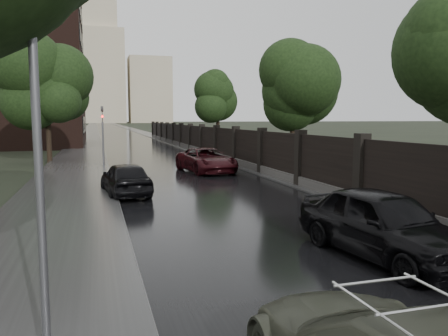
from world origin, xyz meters
The scene contains 13 objects.
road centered at (0.00, 190.00, 0.01)m, with size 8.00×420.00×0.02m, color black.
sidewalk_left centered at (-6.00, 190.00, 0.08)m, with size 4.00×420.00×0.16m, color #2D2D2D.
verge_right centered at (5.50, 190.00, 0.04)m, with size 3.00×420.00×0.08m, color #2D2D2D.
fence_right centered at (4.60, 32.01, 1.01)m, with size 0.45×75.72×2.70m.
tree_left_far centered at (-8.00, 30.00, 5.24)m, with size 4.25×4.25×7.39m.
tree_right_b centered at (7.50, 22.00, 4.95)m, with size 4.08×4.08×7.01m.
tree_right_c centered at (7.50, 40.00, 4.95)m, with size 4.08×4.08×7.01m.
lamp_post centered at (-5.40, 1.50, 2.67)m, with size 0.25×0.12×5.11m.
traffic_light centered at (-4.30, 24.99, 2.40)m, with size 0.16×0.32×4.00m.
stalinist_tower centered at (0.00, 300.00, 38.38)m, with size 92.00×30.00×159.00m.
hatchback_left centered at (-3.60, 14.80, 0.72)m, with size 1.70×4.22×1.44m, color black.
car_right_near centered at (1.60, 4.61, 0.82)m, with size 1.93×4.80×1.63m, color black.
car_right_far centered at (1.60, 21.52, 0.73)m, with size 2.44×5.28×1.47m, color black.
Camera 1 is at (-4.77, -3.86, 3.25)m, focal length 35.00 mm.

